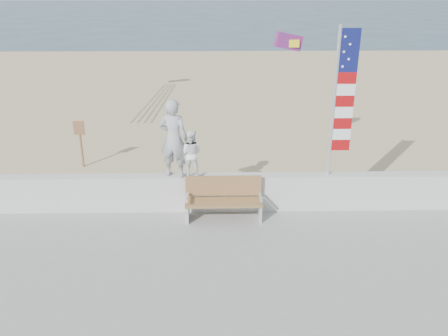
{
  "coord_description": "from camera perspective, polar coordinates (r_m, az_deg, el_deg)",
  "views": [
    {
      "loc": [
        0.01,
        -8.51,
        5.56
      ],
      "look_at": [
        0.2,
        1.8,
        1.35
      ],
      "focal_mm": 38.0,
      "sensor_mm": 36.0,
      "label": 1
    }
  ],
  "objects": [
    {
      "name": "flag",
      "position": [
        11.18,
        13.77,
        8.3
      ],
      "size": [
        0.5,
        0.08,
        3.5
      ],
      "color": "white",
      "rests_on": "seawall"
    },
    {
      "name": "parafoil_kite",
      "position": [
        14.29,
        7.87,
        14.82
      ],
      "size": [
        0.87,
        0.4,
        0.58
      ],
      "color": "red",
      "rests_on": "ground"
    },
    {
      "name": "child",
      "position": [
        11.23,
        -4.01,
        1.78
      ],
      "size": [
        0.63,
        0.54,
        1.14
      ],
      "primitive_type": "imported",
      "rotation": [
        0.0,
        0.0,
        2.93
      ],
      "color": "white",
      "rests_on": "seawall"
    },
    {
      "name": "sign",
      "position": [
        14.95,
        -16.89,
        3.24
      ],
      "size": [
        0.32,
        0.07,
        1.46
      ],
      "color": "olive",
      "rests_on": "sand"
    },
    {
      "name": "seawall",
      "position": [
        11.61,
        -1.01,
        -2.93
      ],
      "size": [
        30.0,
        0.35,
        0.9
      ],
      "primitive_type": "cube",
      "color": "silver",
      "rests_on": "boardwalk"
    },
    {
      "name": "bench",
      "position": [
        11.17,
        -0.04,
        -3.64
      ],
      "size": [
        1.8,
        0.57,
        1.0
      ],
      "color": "olive",
      "rests_on": "boardwalk"
    },
    {
      "name": "adult",
      "position": [
        11.13,
        -6.09,
        3.56
      ],
      "size": [
        0.78,
        0.61,
        1.89
      ],
      "primitive_type": "imported",
      "rotation": [
        0.0,
        0.0,
        2.88
      ],
      "color": "#A3A2A8",
      "rests_on": "seawall"
    },
    {
      "name": "ground",
      "position": [
        10.16,
        -0.96,
        -10.95
      ],
      "size": [
        220.0,
        220.0,
        0.0
      ],
      "primitive_type": "plane",
      "color": "#2A4454",
      "rests_on": "ground"
    },
    {
      "name": "sand",
      "position": [
        18.36,
        -1.04,
        4.71
      ],
      "size": [
        90.0,
        40.0,
        0.08
      ],
      "primitive_type": "cube",
      "color": "tan",
      "rests_on": "ground"
    }
  ]
}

